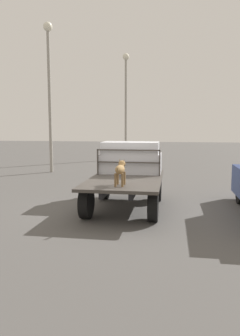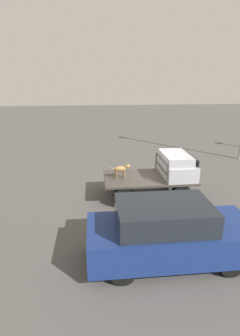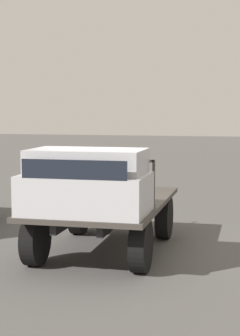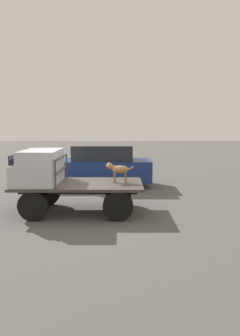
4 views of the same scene
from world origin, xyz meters
The scene contains 6 objects.
ground_plane centered at (0.00, 0.00, 0.00)m, with size 80.00×80.00×0.00m, color #514F4C.
flatbed_truck centered at (0.00, 0.00, 0.63)m, with size 3.72×2.03×0.89m.
truck_cab centered at (1.17, 0.00, 1.35)m, with size 1.22×1.91×0.98m.
truck_headboard centered at (0.52, 0.00, 1.41)m, with size 0.04×1.91×0.78m.
dog centered at (-1.14, -0.03, 1.29)m, with size 0.86×0.23×0.64m.
parked_sedan centered at (-0.31, -4.15, 0.87)m, with size 4.47×1.80×1.74m.
Camera 4 is at (-1.22, 9.54, 2.64)m, focal length 35.00 mm.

